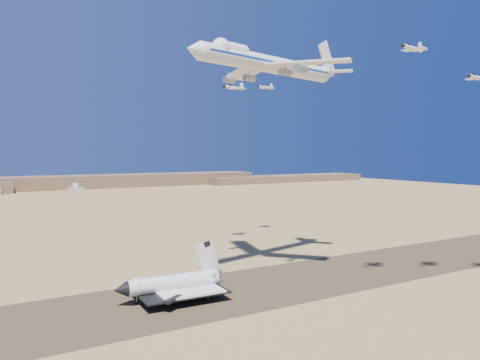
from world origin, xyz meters
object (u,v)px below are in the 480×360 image
chase_jet_f (265,87)px  crew_b (208,298)px  crew_a (202,296)px  crew_c (194,300)px  chase_jet_e (234,88)px  shuttle (173,285)px  carrier_747 (266,63)px  chase_jet_b (476,77)px  chase_jet_a (412,48)px

chase_jet_f → crew_b: bearing=-148.6°
crew_a → crew_c: 5.00m
chase_jet_e → shuttle: bearing=-148.0°
shuttle → carrier_747: size_ratio=0.45×
crew_a → chase_jet_b: chase_jet_b is taller
crew_b → crew_a: bearing=-23.7°
crew_a → chase_jet_a: 114.19m
chase_jet_b → chase_jet_f: chase_jet_f is taller
carrier_747 → chase_jet_f: carrier_747 is taller
crew_b → chase_jet_a: size_ratio=0.12×
shuttle → crew_b: size_ratio=21.51×
chase_jet_a → chase_jet_b: 28.23m
crew_b → chase_jet_a: bearing=-150.6°
crew_c → chase_jet_e: bearing=-91.4°
shuttle → crew_b: bearing=-35.9°
chase_jet_e → chase_jet_f: size_ratio=1.11×
crew_b → chase_jet_e: size_ratio=0.12×
crew_a → chase_jet_f: 144.42m
chase_jet_f → crew_c: bearing=-150.8°
chase_jet_f → chase_jet_e: bearing=-169.5°
shuttle → crew_c: shuttle is taller
carrier_747 → chase_jet_a: (28.19, -49.14, 0.15)m
crew_a → crew_b: 3.70m
shuttle → chase_jet_f: (89.90, 76.38, 84.36)m
carrier_747 → chase_jet_b: 78.67m
shuttle → carrier_747: bearing=12.7°
crew_b → crew_c: 5.16m
chase_jet_b → chase_jet_f: bearing=84.5°
chase_jet_a → chase_jet_f: (16.88, 117.15, 1.36)m
chase_jet_e → crew_c: bearing=-142.7°
crew_b → chase_jet_e: 121.22m
shuttle → carrier_747: carrier_747 is taller
shuttle → crew_c: size_ratio=24.53×
crew_c → chase_jet_b: bearing=-166.5°
chase_jet_e → chase_jet_f: 32.66m
crew_c → chase_jet_f: (84.91, 82.90, 88.80)m
chase_jet_a → chase_jet_e: 103.93m
shuttle → crew_a: bearing=-21.7°
carrier_747 → crew_b: (-34.84, -16.17, -87.18)m
crew_b → carrier_747: bearing=-98.1°
carrier_747 → chase_jet_f: size_ratio=6.16×
chase_jet_a → chase_jet_e: bearing=86.7°
crew_c → chase_jet_e: size_ratio=0.10×
chase_jet_b → chase_jet_e: size_ratio=0.93×
chase_jet_b → chase_jet_f: 125.42m
chase_jet_e → crew_b: bearing=-139.6°
chase_jet_b → chase_jet_f: (-8.77, 124.67, 10.43)m
crew_a → chase_jet_b: (89.27, -44.14, 78.40)m
shuttle → chase_jet_b: (98.67, -48.29, 73.93)m
chase_jet_b → chase_jet_e: 117.22m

